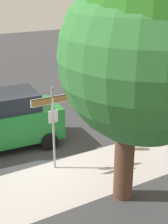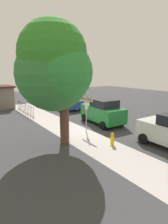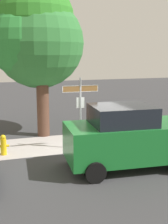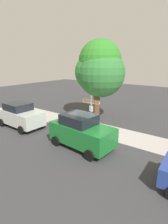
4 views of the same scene
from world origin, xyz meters
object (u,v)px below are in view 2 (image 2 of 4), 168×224
street_sign (86,106)px  fire_hydrant (112,139)px  shade_tree (55,68)px  car_blue (67,102)px  car_green (103,112)px

street_sign → fire_hydrant: bearing=176.2°
street_sign → fire_hydrant: 3.36m
shade_tree → car_blue: bearing=-32.6°
car_green → car_blue: car_green is taller
street_sign → fire_hydrant: (-2.98, 0.20, -1.55)m
shade_tree → car_blue: size_ratio=1.63×
shade_tree → fire_hydrant: 5.31m
car_green → fire_hydrant: (-3.86, 2.54, -0.66)m
street_sign → car_green: size_ratio=0.67×
shade_tree → car_green: shade_tree is taller
shade_tree → street_sign: bearing=-67.2°
car_green → fire_hydrant: 4.67m
car_green → fire_hydrant: bearing=151.2°
street_sign → fire_hydrant: street_sign is taller
car_green → car_blue: (7.06, -0.54, -0.21)m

